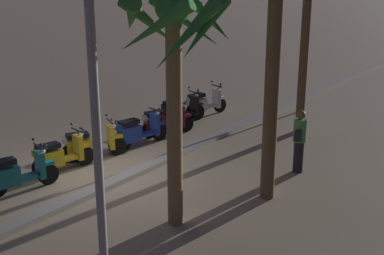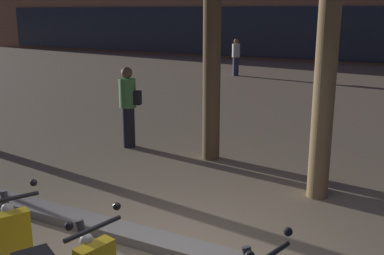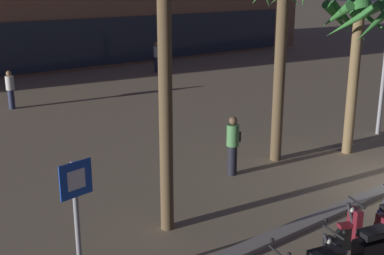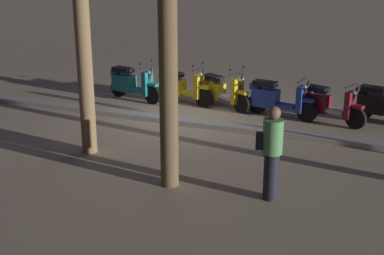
{
  "view_description": "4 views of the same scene",
  "coord_description": "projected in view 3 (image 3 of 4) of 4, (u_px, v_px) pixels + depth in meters",
  "views": [
    {
      "loc": [
        8.29,
        8.95,
        5.05
      ],
      "look_at": [
        -1.44,
        1.67,
        1.26
      ],
      "focal_mm": 47.55,
      "sensor_mm": 36.0,
      "label": 1
    },
    {
      "loc": [
        2.29,
        -3.68,
        2.74
      ],
      "look_at": [
        -1.18,
        2.77,
        0.88
      ],
      "focal_mm": 42.87,
      "sensor_mm": 36.0,
      "label": 2
    },
    {
      "loc": [
        -12.02,
        -5.85,
        5.18
      ],
      "look_at": [
        -4.05,
        4.5,
        1.34
      ],
      "focal_mm": 47.06,
      "sensor_mm": 36.0,
      "label": 3
    },
    {
      "loc": [
        -5.14,
        12.31,
        4.21
      ],
      "look_at": [
        -1.44,
        2.96,
        0.82
      ],
      "focal_mm": 51.7,
      "sensor_mm": 36.0,
      "label": 4
    }
  ],
  "objects": [
    {
      "name": "palm_tree_far_corner",
      "position": [
        283.0,
        12.0,
        13.88
      ],
      "size": [
        1.95,
        1.99,
        5.78
      ],
      "color": "brown",
      "rests_on": "ground"
    },
    {
      "name": "palm_tree_near_sign",
      "position": [
        357.0,
        34.0,
        14.7
      ],
      "size": [
        2.37,
        2.32,
        4.75
      ],
      "color": "olive",
      "rests_on": "ground"
    },
    {
      "name": "scooter_maroon_second_in_line",
      "position": [
        382.0,
        225.0,
        10.1
      ],
      "size": [
        1.73,
        0.9,
        1.04
      ],
      "color": "black",
      "rests_on": "ground"
    },
    {
      "name": "scooter_black_far_back",
      "position": [
        360.0,
        253.0,
        9.03
      ],
      "size": [
        1.81,
        0.73,
        1.17
      ],
      "color": "black",
      "rests_on": "ground"
    },
    {
      "name": "pedestrian_window_shopping",
      "position": [
        10.0,
        89.0,
        20.81
      ],
      "size": [
        0.34,
        0.45,
        1.6
      ],
      "color": "#2D3351",
      "rests_on": "ground"
    },
    {
      "name": "crossing_sign",
      "position": [
        77.0,
        212.0,
        8.27
      ],
      "size": [
        0.6,
        0.16,
        2.4
      ],
      "color": "#939399",
      "rests_on": "ground"
    },
    {
      "name": "pedestrian_by_palm_tree",
      "position": [
        233.0,
        144.0,
        13.69
      ],
      "size": [
        0.46,
        0.34,
        1.66
      ],
      "color": "black",
      "rests_on": "ground"
    },
    {
      "name": "pedestrian_strolling_near_curb",
      "position": [
        157.0,
        56.0,
        29.11
      ],
      "size": [
        0.45,
        0.34,
        1.75
      ],
      "color": "#2D3351",
      "rests_on": "ground"
    }
  ]
}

